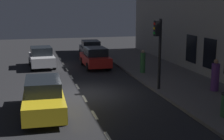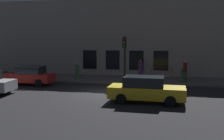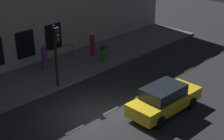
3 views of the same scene
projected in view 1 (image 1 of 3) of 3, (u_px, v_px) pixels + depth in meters
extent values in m
plane|color=#232326|center=(82.00, 94.00, 17.65)|extent=(60.00, 60.00, 0.00)
cube|color=#5B5654|center=(185.00, 85.00, 19.16)|extent=(4.50, 32.00, 0.15)
cube|color=black|center=(209.00, 54.00, 20.52)|extent=(0.04, 1.43, 1.93)
cube|color=black|center=(191.00, 49.00, 22.81)|extent=(0.04, 1.43, 1.93)
cube|color=beige|center=(109.00, 138.00, 11.76)|extent=(0.12, 1.20, 0.01)
cube|color=beige|center=(95.00, 115.00, 14.23)|extent=(0.12, 1.20, 0.01)
cube|color=beige|center=(85.00, 98.00, 16.70)|extent=(0.12, 1.20, 0.01)
cube|color=beige|center=(77.00, 86.00, 19.16)|extent=(0.12, 1.20, 0.01)
cube|color=beige|center=(72.00, 77.00, 21.63)|extent=(0.12, 1.20, 0.01)
cube|color=beige|center=(67.00, 70.00, 24.10)|extent=(0.12, 1.20, 0.01)
cube|color=beige|center=(63.00, 64.00, 26.56)|extent=(0.12, 1.20, 0.01)
cube|color=beige|center=(60.00, 59.00, 29.03)|extent=(0.12, 1.20, 0.01)
cylinder|color=black|center=(160.00, 54.00, 17.65)|extent=(0.16, 0.16, 3.91)
cube|color=black|center=(157.00, 28.00, 17.31)|extent=(0.26, 0.32, 0.84)
sphere|color=red|center=(155.00, 24.00, 17.22)|extent=(0.15, 0.15, 0.15)
sphere|color=gold|center=(154.00, 28.00, 17.28)|extent=(0.15, 0.15, 0.15)
sphere|color=green|center=(154.00, 33.00, 17.33)|extent=(0.15, 0.15, 0.15)
cube|color=#B7B7BC|center=(42.00, 59.00, 24.88)|extent=(1.91, 3.89, 0.70)
cube|color=black|center=(41.00, 51.00, 24.89)|extent=(1.62, 2.05, 0.60)
cylinder|color=black|center=(54.00, 65.00, 24.06)|extent=(0.25, 0.65, 0.64)
cylinder|color=black|center=(32.00, 67.00, 23.60)|extent=(0.25, 0.65, 0.64)
cylinder|color=black|center=(51.00, 60.00, 26.28)|extent=(0.25, 0.65, 0.64)
cylinder|color=black|center=(30.00, 61.00, 25.82)|extent=(0.25, 0.65, 0.64)
cube|color=slate|center=(91.00, 51.00, 29.48)|extent=(1.92, 4.03, 0.70)
cube|color=black|center=(91.00, 44.00, 29.20)|extent=(1.61, 2.13, 0.60)
cylinder|color=black|center=(81.00, 52.00, 30.57)|extent=(0.25, 0.65, 0.64)
cylinder|color=black|center=(97.00, 52.00, 30.87)|extent=(0.25, 0.65, 0.64)
cylinder|color=black|center=(83.00, 56.00, 28.22)|extent=(0.25, 0.65, 0.64)
cylinder|color=black|center=(101.00, 56.00, 28.52)|extent=(0.25, 0.65, 0.64)
cube|color=red|center=(95.00, 60.00, 24.77)|extent=(1.78, 3.97, 0.70)
cube|color=black|center=(96.00, 51.00, 24.49)|extent=(1.54, 2.07, 0.60)
cylinder|color=black|center=(82.00, 61.00, 25.79)|extent=(0.23, 0.64, 0.64)
cylinder|color=black|center=(102.00, 60.00, 26.20)|extent=(0.23, 0.64, 0.64)
cylinder|color=black|center=(88.00, 67.00, 23.47)|extent=(0.23, 0.64, 0.64)
cylinder|color=black|center=(109.00, 66.00, 23.88)|extent=(0.23, 0.64, 0.64)
cube|color=gold|center=(44.00, 101.00, 14.17)|extent=(1.85, 4.60, 0.70)
cube|color=black|center=(43.00, 85.00, 14.22)|extent=(1.58, 2.41, 0.60)
cylinder|color=black|center=(65.00, 117.00, 13.06)|extent=(0.24, 0.65, 0.64)
cylinder|color=black|center=(24.00, 120.00, 12.72)|extent=(0.24, 0.65, 0.64)
cylinder|color=black|center=(60.00, 98.00, 15.76)|extent=(0.24, 0.65, 0.64)
cylinder|color=black|center=(26.00, 100.00, 15.41)|extent=(0.24, 0.65, 0.64)
cylinder|color=#336B38|center=(143.00, 63.00, 22.26)|extent=(0.42, 0.42, 1.37)
sphere|color=tan|center=(143.00, 51.00, 22.10)|extent=(0.22, 0.22, 0.22)
cube|color=tan|center=(144.00, 51.00, 22.14)|extent=(0.05, 0.07, 0.06)
cylinder|color=#5B2D70|center=(215.00, 77.00, 17.54)|extent=(0.62, 0.62, 1.50)
sphere|color=#936B4C|center=(216.00, 61.00, 17.36)|extent=(0.25, 0.25, 0.25)
cube|color=#936B4C|center=(217.00, 61.00, 17.46)|extent=(0.08, 0.08, 0.07)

